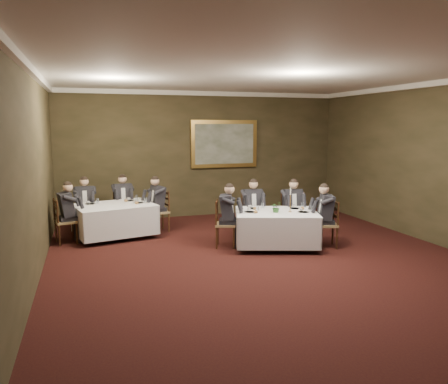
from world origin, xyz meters
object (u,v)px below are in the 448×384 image
painting (224,144)px  diner_main_backright (292,215)px  chair_sec_endright (159,220)px  chair_sec_endleft (66,231)px  chair_main_endright (327,234)px  diner_sec_backleft (85,211)px  chair_main_backleft (252,224)px  diner_main_backleft (252,215)px  candlestick (290,203)px  centerpiece (276,207)px  diner_main_endleft (226,223)px  diner_sec_backright (123,207)px  chair_main_endleft (225,234)px  chair_sec_backleft (86,220)px  table_main (276,226)px  chair_main_backright (291,224)px  table_second (115,218)px  diner_sec_endright (159,211)px  diner_sec_endleft (66,220)px  chair_sec_backright (123,216)px  diner_main_endright (327,223)px

painting → diner_main_backright: bearing=-76.7°
diner_main_backright → chair_sec_endright: (-2.85, 1.43, -0.23)m
chair_sec_endleft → chair_main_endright: bearing=55.9°
diner_sec_backleft → chair_sec_endright: bearing=162.7°
chair_main_backleft → diner_main_backleft: diner_main_backleft is taller
diner_main_backleft → diner_sec_backleft: 4.04m
candlestick → centerpiece: bearing=171.2°
diner_main_endleft → centerpiece: (0.97, -0.41, 0.37)m
diner_sec_backright → chair_main_endleft: bearing=123.1°
diner_main_backright → chair_sec_backleft: 4.96m
table_main → diner_main_backright: (0.70, 0.68, 0.06)m
chair_main_backright → candlestick: bearing=67.4°
table_second → diner_sec_backright: (0.26, 0.96, 0.06)m
chair_sec_endright → table_second: bearing=89.2°
chair_main_backleft → chair_main_endleft: bearing=41.9°
diner_main_backleft → chair_main_endleft: (-0.86, -0.63, -0.23)m
diner_sec_endright → chair_sec_endleft: 2.19m
diner_sec_backleft → diner_sec_backright: size_ratio=1.00×
diner_main_backleft → diner_main_backright: same height
diner_sec_endleft → diner_main_endleft: bearing=54.3°
diner_main_endleft → chair_sec_endleft: size_ratio=1.35×
chair_sec_backleft → diner_main_backright: bearing=156.2°
table_main → diner_main_endleft: bearing=162.2°
diner_main_backleft → diner_sec_backleft: bearing=-19.3°
painting → table_main: bearing=-90.0°
chair_main_endright → chair_sec_backright: (-3.98, 3.17, 0.00)m
table_second → chair_main_endright: 4.78m
diner_sec_backright → diner_main_backright: bearing=145.2°
chair_sec_backleft → diner_sec_backleft: bearing=90.0°
diner_main_backleft → painting: 3.10m
diner_sec_backleft → candlestick: bearing=145.6°
chair_sec_backright → chair_main_backleft: bearing=141.7°
chair_main_endright → diner_sec_backright: diner_sec_backright is taller
table_main → chair_sec_backright: chair_sec_backright is taller
diner_sec_endleft → diner_main_endright: bearing=55.9°
chair_sec_backleft → chair_sec_backright: size_ratio=1.00×
diner_sec_backleft → chair_main_endleft: bearing=140.3°
chair_sec_endright → diner_sec_endleft: 2.19m
diner_sec_endright → chair_sec_backright: bearing=34.0°
centerpiece → chair_sec_endright: bearing=133.7°
diner_main_backright → chair_sec_endleft: (-4.98, 0.95, -0.23)m
chair_main_backleft → chair_sec_backleft: (-3.68, 1.66, 0.00)m
diner_sec_backleft → chair_sec_endright: (1.71, -0.51, -0.23)m
diner_main_endright → diner_sec_endright: size_ratio=1.00×
diner_main_endleft → diner_sec_endleft: same height
chair_main_backleft → chair_main_endright: same height
diner_main_endleft → diner_sec_endleft: size_ratio=1.00×
chair_main_endleft → centerpiece: size_ratio=4.09×
table_main → chair_sec_backleft: size_ratio=2.03×
chair_main_backleft → centerpiece: (0.13, -1.06, 0.60)m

